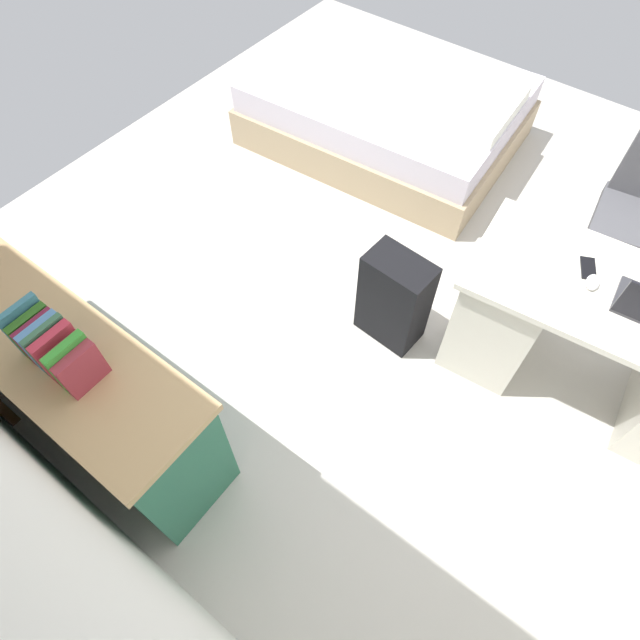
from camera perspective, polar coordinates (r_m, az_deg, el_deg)
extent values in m
plane|color=beige|center=(3.42, 10.04, 3.88)|extent=(5.37, 5.37, 0.00)
cube|color=silver|center=(1.50, -29.74, -16.44)|extent=(4.37, 0.10, 2.75)
cube|color=silver|center=(2.75, 30.58, 1.61)|extent=(1.50, 0.80, 0.04)
cube|color=beige|center=(2.99, 19.16, 1.47)|extent=(0.46, 0.63, 0.72)
cylinder|color=black|center=(3.86, 28.12, 4.53)|extent=(0.52, 0.52, 0.04)
cylinder|color=black|center=(3.73, 29.28, 6.36)|extent=(0.06, 0.06, 0.42)
cube|color=#4C4C51|center=(3.57, 30.92, 8.92)|extent=(0.52, 0.52, 0.08)
cube|color=#28664C|center=(2.86, -25.74, -5.34)|extent=(1.76, 0.44, 0.75)
cube|color=tan|center=(2.56, -28.93, -0.97)|extent=(1.80, 0.48, 0.04)
cube|color=#225641|center=(2.82, -16.37, -8.38)|extent=(0.67, 0.01, 0.26)
cube|color=#225641|center=(3.27, -25.71, -0.27)|extent=(0.67, 0.01, 0.26)
cube|color=tan|center=(4.38, 6.97, 20.35)|extent=(1.99, 1.53, 0.28)
cube|color=silver|center=(4.24, 7.32, 22.98)|extent=(1.93, 1.46, 0.20)
cube|color=white|center=(3.97, 16.63, 21.25)|extent=(0.53, 0.71, 0.10)
cube|color=black|center=(2.95, 7.98, 2.23)|extent=(0.37, 0.24, 0.61)
ellipsoid|color=white|center=(2.70, 27.30, 3.63)|extent=(0.07, 0.11, 0.03)
cube|color=black|center=(2.76, 26.92, 4.99)|extent=(0.12, 0.15, 0.01)
cube|color=#952E3A|center=(2.20, -24.22, -4.92)|extent=(0.04, 0.17, 0.20)
cube|color=green|center=(2.21, -24.96, -4.15)|extent=(0.03, 0.17, 0.23)
cube|color=maroon|center=(2.25, -25.36, -3.88)|extent=(0.04, 0.17, 0.19)
cube|color=#BA2E3F|center=(2.26, -26.12, -3.07)|extent=(0.04, 0.17, 0.23)
cube|color=#376347|center=(2.28, -26.74, -2.47)|extent=(0.02, 0.17, 0.24)
cube|color=#4E82B5|center=(2.31, -27.23, -2.04)|extent=(0.04, 0.17, 0.22)
cube|color=maroon|center=(2.34, -27.69, -1.65)|extent=(0.03, 0.17, 0.21)
cube|color=#2C5E1C|center=(2.37, -28.22, -1.14)|extent=(0.04, 0.17, 0.21)
cube|color=teal|center=(2.38, -28.89, -0.43)|extent=(0.03, 0.17, 0.24)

